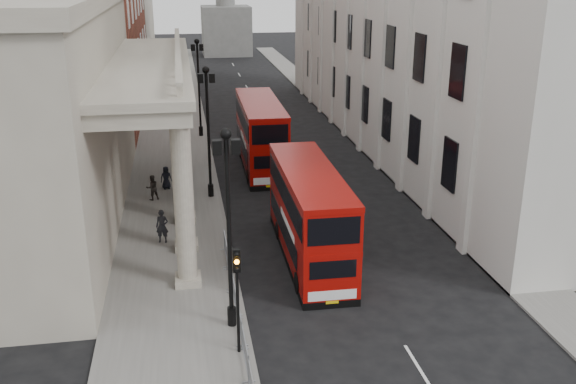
% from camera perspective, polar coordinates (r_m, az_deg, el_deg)
% --- Properties ---
extents(ground, '(260.00, 260.00, 0.00)m').
position_cam_1_polar(ground, '(23.90, -2.64, -16.69)').
color(ground, black).
rests_on(ground, ground).
extents(sidewalk_west, '(6.00, 140.00, 0.12)m').
position_cam_1_polar(sidewalk_west, '(51.17, -10.15, 3.16)').
color(sidewalk_west, slate).
rests_on(sidewalk_west, ground).
extents(sidewalk_east, '(3.00, 140.00, 0.12)m').
position_cam_1_polar(sidewalk_east, '(53.51, 7.83, 3.99)').
color(sidewalk_east, slate).
rests_on(sidewalk_east, ground).
extents(kerb, '(0.20, 140.00, 0.14)m').
position_cam_1_polar(kerb, '(51.21, -6.84, 3.35)').
color(kerb, slate).
rests_on(kerb, ground).
extents(portico_building, '(9.00, 28.00, 12.00)m').
position_cam_1_polar(portico_building, '(38.98, -21.81, 6.03)').
color(portico_building, gray).
rests_on(portico_building, ground).
extents(brick_building, '(9.00, 32.00, 22.00)m').
position_cam_1_polar(brick_building, '(67.80, -17.30, 15.93)').
color(brick_building, maroon).
rests_on(brick_building, ground).
extents(lamp_post_south, '(1.05, 0.44, 8.32)m').
position_cam_1_polar(lamp_post_south, '(25.00, -5.31, -2.20)').
color(lamp_post_south, black).
rests_on(lamp_post_south, sidewalk_west).
extents(lamp_post_mid, '(1.05, 0.44, 8.32)m').
position_cam_1_polar(lamp_post_mid, '(40.30, -7.13, 6.07)').
color(lamp_post_mid, black).
rests_on(lamp_post_mid, sidewalk_west).
extents(lamp_post_north, '(1.05, 0.44, 8.32)m').
position_cam_1_polar(lamp_post_north, '(55.99, -7.95, 9.75)').
color(lamp_post_north, black).
rests_on(lamp_post_north, sidewalk_west).
extents(traffic_light, '(0.28, 0.33, 4.30)m').
position_cam_1_polar(traffic_light, '(23.91, -4.55, -7.97)').
color(traffic_light, black).
rests_on(traffic_light, sidewalk_west).
extents(crowd_barriers, '(0.50, 18.75, 1.10)m').
position_cam_1_polar(crowd_barriers, '(25.34, -4.10, -12.60)').
color(crowd_barriers, gray).
rests_on(crowd_barriers, sidewalk_west).
extents(bus_near, '(2.72, 10.82, 4.66)m').
position_cam_1_polar(bus_near, '(32.15, 1.92, -1.86)').
color(bus_near, '#9B0B07').
rests_on(bus_near, ground).
extents(bus_far, '(2.93, 11.42, 4.91)m').
position_cam_1_polar(bus_far, '(47.32, -2.45, 5.27)').
color(bus_far, '#950A06').
rests_on(bus_far, ground).
extents(pedestrian_a, '(0.73, 0.55, 1.81)m').
position_cam_1_polar(pedestrian_a, '(34.82, -11.12, -3.01)').
color(pedestrian_a, black).
rests_on(pedestrian_a, sidewalk_west).
extents(pedestrian_b, '(0.97, 0.87, 1.63)m').
position_cam_1_polar(pedestrian_b, '(41.33, -11.98, 0.39)').
color(pedestrian_b, '#292420').
rests_on(pedestrian_b, sidewalk_west).
extents(pedestrian_c, '(0.82, 0.61, 1.53)m').
position_cam_1_polar(pedestrian_c, '(43.27, -10.79, 1.26)').
color(pedestrian_c, black).
rests_on(pedestrian_c, sidewalk_west).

